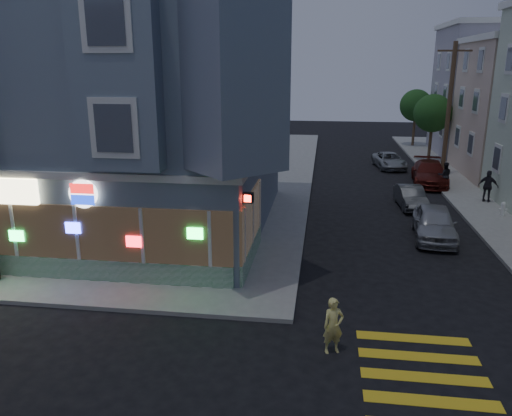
% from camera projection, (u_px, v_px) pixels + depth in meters
% --- Properties ---
extents(ground, '(120.00, 120.00, 0.00)m').
position_uv_depth(ground, '(180.00, 353.00, 13.78)').
color(ground, black).
rests_on(ground, ground).
extents(sidewalk_nw, '(33.00, 42.00, 0.15)m').
position_uv_depth(sidewalk_nw, '(92.00, 170.00, 37.43)').
color(sidewalk_nw, gray).
rests_on(sidewalk_nw, ground).
extents(corner_building, '(14.60, 14.60, 11.40)m').
position_uv_depth(corner_building, '(117.00, 106.00, 23.42)').
color(corner_building, slate).
rests_on(corner_building, sidewalk_nw).
extents(utility_pole, '(2.20, 0.30, 9.00)m').
position_uv_depth(utility_pole, '(449.00, 109.00, 33.72)').
color(utility_pole, '#4C3826').
rests_on(utility_pole, sidewalk_ne).
extents(street_tree_near, '(3.00, 3.00, 5.30)m').
position_uv_depth(street_tree_near, '(433.00, 113.00, 39.64)').
color(street_tree_near, '#4C3826').
rests_on(street_tree_near, sidewalk_ne).
extents(street_tree_far, '(3.00, 3.00, 5.30)m').
position_uv_depth(street_tree_far, '(416.00, 106.00, 47.26)').
color(street_tree_far, '#4C3826').
rests_on(street_tree_far, sidewalk_ne).
extents(running_child, '(0.68, 0.56, 1.60)m').
position_uv_depth(running_child, '(333.00, 326.00, 13.61)').
color(running_child, '#F4E97D').
rests_on(running_child, ground).
extents(pedestrian_a, '(0.83, 0.66, 1.66)m').
position_uv_depth(pedestrian_a, '(445.00, 175.00, 31.27)').
color(pedestrian_a, black).
rests_on(pedestrian_a, sidewalk_ne).
extents(pedestrian_b, '(1.15, 0.83, 1.81)m').
position_uv_depth(pedestrian_b, '(488.00, 186.00, 28.16)').
color(pedestrian_b, black).
rests_on(pedestrian_b, sidewalk_ne).
extents(parked_car_a, '(2.19, 4.57, 1.50)m').
position_uv_depth(parked_car_a, '(434.00, 223.00, 22.63)').
color(parked_car_a, '#A1A4A9').
rests_on(parked_car_a, ground).
extents(parked_car_b, '(1.51, 3.71, 1.20)m').
position_uv_depth(parked_car_b, '(411.00, 197.00, 27.66)').
color(parked_car_b, '#3C3E41').
rests_on(parked_car_b, ground).
extents(parked_car_c, '(2.66, 5.42, 1.52)m').
position_uv_depth(parked_car_c, '(429.00, 173.00, 32.95)').
color(parked_car_c, '#591A14').
rests_on(parked_car_c, ground).
extents(parked_car_d, '(2.52, 4.49, 1.18)m').
position_uv_depth(parked_car_d, '(389.00, 161.00, 38.20)').
color(parked_car_d, '#93999D').
rests_on(parked_car_d, ground).
extents(traffic_signal, '(0.67, 0.63, 5.59)m').
position_uv_depth(traffic_signal, '(241.00, 177.00, 17.20)').
color(traffic_signal, black).
rests_on(traffic_signal, sidewalk_nw).
extents(fire_hydrant, '(0.42, 0.24, 0.73)m').
position_uv_depth(fire_hydrant, '(503.00, 208.00, 25.69)').
color(fire_hydrant, white).
rests_on(fire_hydrant, sidewalk_ne).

